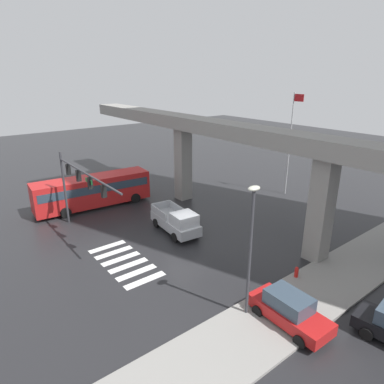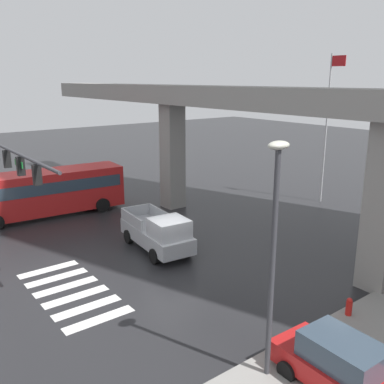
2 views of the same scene
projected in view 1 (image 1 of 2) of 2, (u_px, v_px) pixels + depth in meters
The scene contains 11 objects.
ground_plane at pixel (186, 240), 26.19m from camera, with size 120.00×120.00×0.00m, color #232326.
crosswalk_stripes at pixel (125, 262), 23.14m from camera, with size 6.05×2.80×0.01m.
elevated_overpass at pixel (240, 140), 26.99m from camera, with size 48.58×2.40×8.41m.
sidewalk_east at pixel (316, 292), 19.87m from camera, with size 4.00×36.00×0.15m, color gray.
pickup_truck at pixel (177, 222), 27.07m from camera, with size 5.26×2.45×2.08m.
city_bus at pixel (93, 190), 32.27m from camera, with size 3.39×10.96×2.99m.
sedan_red at pixel (289, 310), 17.19m from camera, with size 4.35×2.07×1.72m.
traffic_signal_mast at pixel (78, 181), 25.13m from camera, with size 10.89×0.32×6.20m.
street_lamp_near_corner at pixel (251, 238), 16.62m from camera, with size 0.44×0.70×7.24m.
fire_hydrant at pixel (296, 273), 21.12m from camera, with size 0.24×0.24×0.85m.
flagpole at pixel (291, 138), 34.33m from camera, with size 1.16×0.12×10.47m.
Camera 1 is at (18.82, -14.07, 12.16)m, focal length 31.71 mm.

